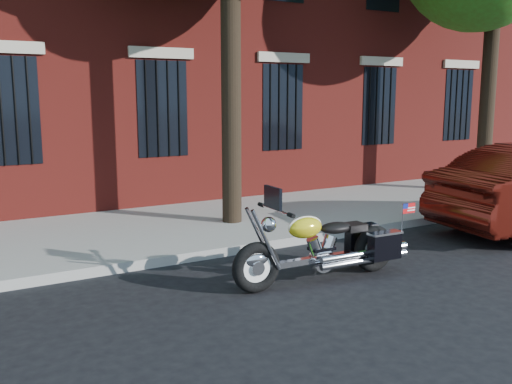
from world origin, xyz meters
TOP-DOWN VIEW (x-y plane):
  - ground at (0.00, 0.00)m, footprint 120.00×120.00m
  - curb at (0.00, 1.38)m, footprint 40.00×0.16m
  - sidewalk at (0.00, 3.26)m, footprint 40.00×3.60m
  - motorcycle at (0.22, -0.41)m, footprint 2.67×0.80m

SIDE VIEW (x-z plane):
  - ground at x=0.00m, z-range 0.00..0.00m
  - curb at x=0.00m, z-range 0.00..0.15m
  - sidewalk at x=0.00m, z-range 0.00..0.15m
  - motorcycle at x=0.22m, z-range -0.22..1.13m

